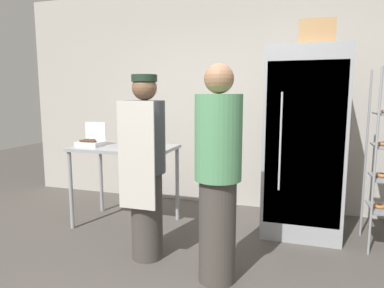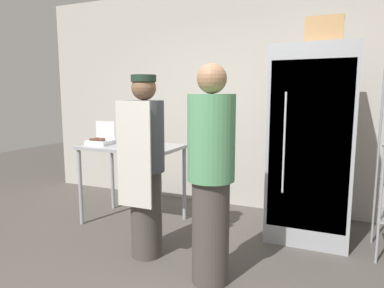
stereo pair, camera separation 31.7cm
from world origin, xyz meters
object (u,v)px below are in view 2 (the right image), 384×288
refrigerator (311,145)px  cardboard_storage_box (325,31)px  donut_box (100,140)px  blender_pitcher (133,136)px  person_baker (145,165)px  person_customer (211,175)px

refrigerator → cardboard_storage_box: (0.07, -0.04, 1.11)m
donut_box → cardboard_storage_box: bearing=9.3°
refrigerator → donut_box: size_ratio=7.25×
blender_pitcher → person_baker: 0.91m
cardboard_storage_box → person_baker: (-1.42, -1.00, -1.23)m
refrigerator → cardboard_storage_box: 1.11m
person_customer → cardboard_storage_box: bearing=59.0°
refrigerator → person_customer: bearing=-117.5°
refrigerator → person_baker: bearing=-142.3°
cardboard_storage_box → person_baker: size_ratio=0.21×
blender_pitcher → person_baker: size_ratio=0.15×
refrigerator → blender_pitcher: size_ratio=7.79×
blender_pitcher → cardboard_storage_box: size_ratio=0.73×
cardboard_storage_box → person_customer: bearing=-121.0°
cardboard_storage_box → person_customer: (-0.71, -1.18, -1.22)m
person_customer → donut_box: bearing=154.7°
person_customer → blender_pitcher: bearing=145.7°
refrigerator → donut_box: 2.36m
refrigerator → person_baker: size_ratio=1.18×
blender_pitcher → person_baker: person_baker is taller
refrigerator → donut_box: (-2.32, -0.43, -0.03)m
blender_pitcher → person_customer: person_customer is taller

